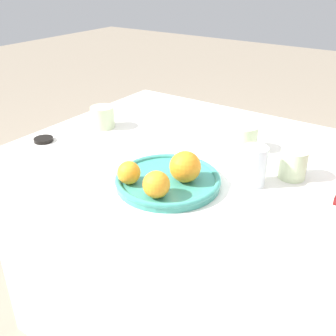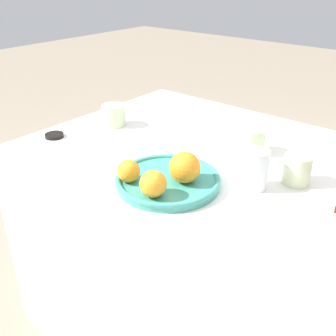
% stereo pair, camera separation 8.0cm
% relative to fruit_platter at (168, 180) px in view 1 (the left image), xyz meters
% --- Properties ---
extents(table, '(1.46, 0.86, 0.76)m').
position_rel_fruit_platter_xyz_m(table, '(0.14, 0.24, -0.39)').
color(table, silver).
rests_on(table, ground_plane).
extents(fruit_platter, '(0.28, 0.28, 0.03)m').
position_rel_fruit_platter_xyz_m(fruit_platter, '(0.00, 0.00, 0.00)').
color(fruit_platter, teal).
rests_on(fruit_platter, table).
extents(orange_0, '(0.08, 0.08, 0.08)m').
position_rel_fruit_platter_xyz_m(orange_0, '(0.04, 0.02, 0.05)').
color(orange_0, orange).
rests_on(orange_0, fruit_platter).
extents(orange_1, '(0.06, 0.06, 0.06)m').
position_rel_fruit_platter_xyz_m(orange_1, '(-0.07, -0.08, 0.03)').
color(orange_1, orange).
rests_on(orange_1, fruit_platter).
extents(orange_2, '(0.07, 0.07, 0.07)m').
position_rel_fruit_platter_xyz_m(orange_2, '(0.03, -0.09, 0.04)').
color(orange_2, orange).
rests_on(orange_2, fruit_platter).
extents(water_glass, '(0.07, 0.07, 0.11)m').
position_rel_fruit_platter_xyz_m(water_glass, '(0.18, 0.13, 0.04)').
color(water_glass, silver).
rests_on(water_glass, table).
extents(cup_0, '(0.08, 0.08, 0.08)m').
position_rel_fruit_platter_xyz_m(cup_0, '(-0.43, 0.21, 0.02)').
color(cup_0, beige).
rests_on(cup_0, table).
extents(cup_1, '(0.07, 0.07, 0.08)m').
position_rel_fruit_platter_xyz_m(cup_1, '(0.26, 0.23, 0.03)').
color(cup_1, beige).
rests_on(cup_1, table).
extents(cup_2, '(0.08, 0.08, 0.08)m').
position_rel_fruit_platter_xyz_m(cup_2, '(0.07, 0.32, 0.03)').
color(cup_2, beige).
rests_on(cup_2, table).
extents(soy_dish, '(0.06, 0.06, 0.01)m').
position_rel_fruit_platter_xyz_m(soy_dish, '(-0.50, 0.00, -0.01)').
color(soy_dish, black).
rests_on(soy_dish, table).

